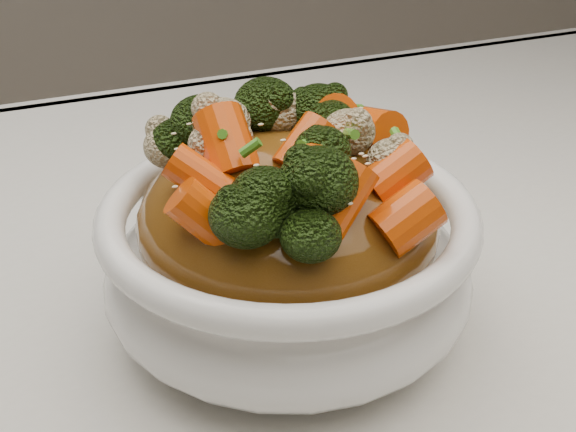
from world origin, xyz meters
name	(u,v)px	position (x,y,z in m)	size (l,w,h in m)	color
tablecloth	(314,325)	(0.00, 0.00, 0.73)	(1.20, 0.80, 0.04)	silver
bowl	(288,264)	(-0.02, -0.01, 0.79)	(0.21, 0.21, 0.08)	white
sauce_base	(288,221)	(-0.02, -0.01, 0.82)	(0.17, 0.17, 0.09)	#5F3810
carrots	(288,119)	(-0.02, -0.01, 0.88)	(0.17, 0.17, 0.05)	#D94907
broccoli	(288,121)	(-0.02, -0.01, 0.88)	(0.17, 0.17, 0.04)	black
cauliflower	(288,125)	(-0.02, -0.01, 0.88)	(0.17, 0.17, 0.04)	#CBB98B
scallions	(288,118)	(-0.02, -0.01, 0.88)	(0.13, 0.13, 0.02)	#41861F
sesame_seeds	(288,118)	(-0.02, -0.01, 0.88)	(0.15, 0.15, 0.01)	beige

